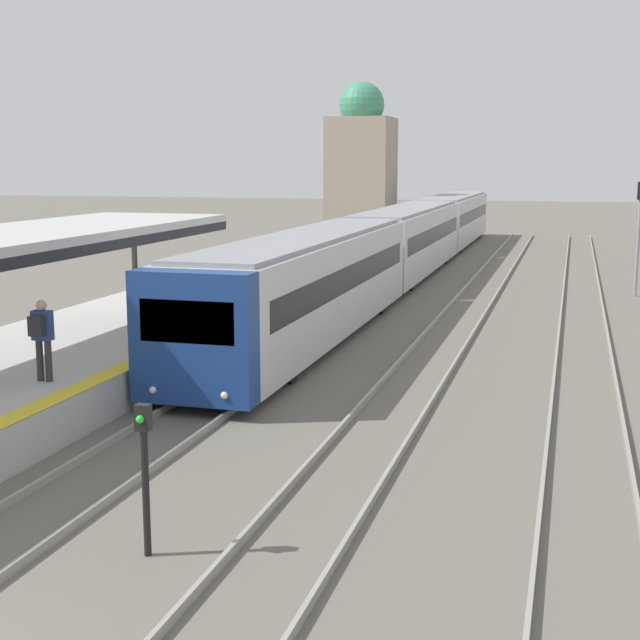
% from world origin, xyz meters
% --- Properties ---
extents(person_on_platform, '(0.40, 0.40, 1.66)m').
position_xyz_m(person_on_platform, '(-2.64, 8.96, 1.89)').
color(person_on_platform, '#2D2D33').
rests_on(person_on_platform, station_platform).
extents(train_near, '(2.70, 49.67, 3.19)m').
position_xyz_m(train_near, '(0.00, 34.95, 1.76)').
color(train_near, navy).
rests_on(train_near, ground_plane).
extents(signal_post_near, '(0.20, 0.21, 2.13)m').
position_xyz_m(signal_post_near, '(2.16, 3.92, 1.30)').
color(signal_post_near, black).
rests_on(signal_post_near, ground_plane).
extents(signal_mast_far, '(0.28, 0.29, 4.53)m').
position_xyz_m(signal_mast_far, '(10.00, 30.90, 2.88)').
color(signal_mast_far, gray).
rests_on(signal_mast_far, ground_plane).
extents(distant_domed_building, '(4.00, 4.00, 10.35)m').
position_xyz_m(distant_domed_building, '(-5.89, 50.56, 4.82)').
color(distant_domed_building, gray).
rests_on(distant_domed_building, ground_plane).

